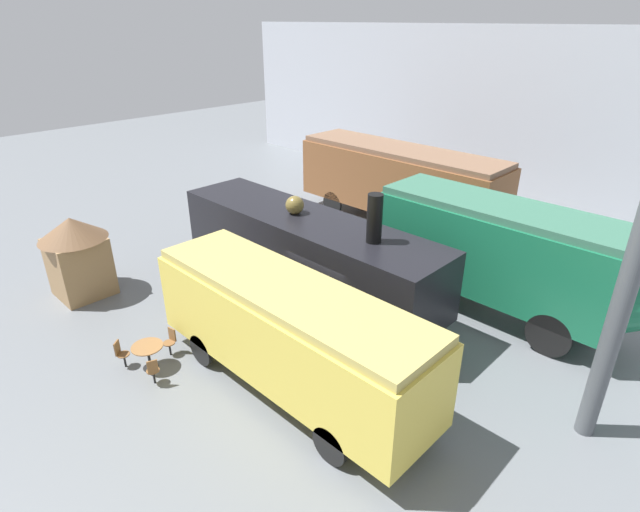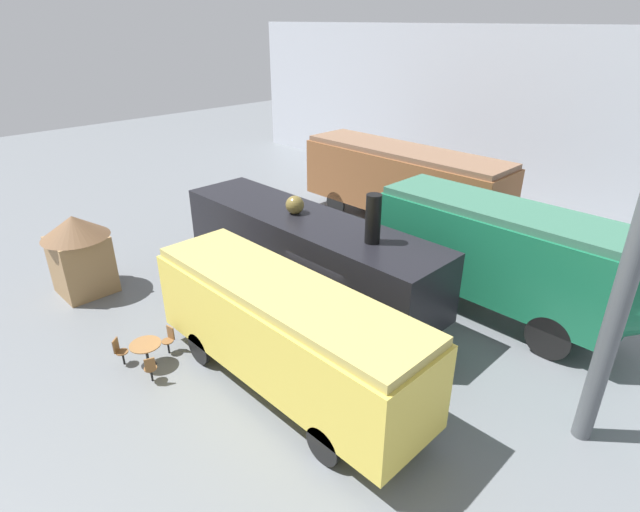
# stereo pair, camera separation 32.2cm
# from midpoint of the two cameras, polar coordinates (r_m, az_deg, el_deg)

# --- Properties ---
(ground_plane) EXTENTS (80.00, 80.00, 0.00)m
(ground_plane) POSITION_cam_midpoint_polar(r_m,az_deg,el_deg) (17.01, 1.73, -7.47)
(ground_plane) COLOR slate
(backdrop_wall) EXTENTS (44.00, 0.15, 9.00)m
(backdrop_wall) POSITION_cam_midpoint_polar(r_m,az_deg,el_deg) (28.41, 25.34, 13.57)
(backdrop_wall) COLOR #B2B7C1
(backdrop_wall) RESTS_ON ground_plane
(passenger_coach_wooden) EXTENTS (10.45, 2.76, 3.77)m
(passenger_coach_wooden) POSITION_cam_midpoint_polar(r_m,az_deg,el_deg) (24.52, 9.77, 8.59)
(passenger_coach_wooden) COLOR brown
(passenger_coach_wooden) RESTS_ON ground_plane
(streamlined_locomotive) EXTENTS (10.03, 2.53, 3.89)m
(streamlined_locomotive) POSITION_cam_midpoint_polar(r_m,az_deg,el_deg) (17.23, 22.39, -0.17)
(streamlined_locomotive) COLOR #196B47
(streamlined_locomotive) RESTS_ON ground_plane
(steam_locomotive) EXTENTS (10.66, 2.58, 4.67)m
(steam_locomotive) POSITION_cam_midpoint_polar(r_m,az_deg,el_deg) (17.39, -1.06, 0.91)
(steam_locomotive) COLOR black
(steam_locomotive) RESTS_ON ground_plane
(passenger_coach_vintage) EXTENTS (8.62, 2.42, 3.18)m
(passenger_coach_vintage) POSITION_cam_midpoint_polar(r_m,az_deg,el_deg) (13.27, -3.37, -8.30)
(passenger_coach_vintage) COLOR #E0C64C
(passenger_coach_vintage) RESTS_ON ground_plane
(cafe_table_near) EXTENTS (0.90, 0.90, 0.77)m
(cafe_table_near) POSITION_cam_midpoint_polar(r_m,az_deg,el_deg) (15.49, -18.70, -9.98)
(cafe_table_near) COLOR black
(cafe_table_near) RESTS_ON ground_plane
(cafe_chair_0) EXTENTS (0.39, 0.37, 0.87)m
(cafe_chair_0) POSITION_cam_midpoint_polar(r_m,az_deg,el_deg) (14.88, -18.22, -12.03)
(cafe_chair_0) COLOR black
(cafe_chair_0) RESTS_ON ground_plane
(cafe_chair_1) EXTENTS (0.36, 0.38, 0.87)m
(cafe_chair_1) POSITION_cam_midpoint_polar(r_m,az_deg,el_deg) (15.93, -16.30, -8.98)
(cafe_chair_1) COLOR black
(cafe_chair_1) RESTS_ON ground_plane
(cafe_chair_2) EXTENTS (0.41, 0.40, 0.87)m
(cafe_chair_2) POSITION_cam_midpoint_polar(r_m,az_deg,el_deg) (15.89, -21.42, -9.95)
(cafe_chair_2) COLOR black
(cafe_chair_2) RESTS_ON ground_plane
(visitor_person) EXTENTS (0.34, 0.34, 1.52)m
(visitor_person) POSITION_cam_midpoint_polar(r_m,az_deg,el_deg) (17.34, -6.54, -3.78)
(visitor_person) COLOR #262633
(visitor_person) RESTS_ON ground_plane
(ticket_kiosk) EXTENTS (2.34, 2.34, 3.00)m
(ticket_kiosk) POSITION_cam_midpoint_polar(r_m,az_deg,el_deg) (19.96, -25.42, 0.59)
(ticket_kiosk) COLOR #99754C
(ticket_kiosk) RESTS_ON ground_plane
(support_pillar) EXTENTS (0.44, 0.44, 8.00)m
(support_pillar) POSITION_cam_midpoint_polar(r_m,az_deg,el_deg) (12.48, 31.96, -3.63)
(support_pillar) COLOR #4C5156
(support_pillar) RESTS_ON ground_plane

